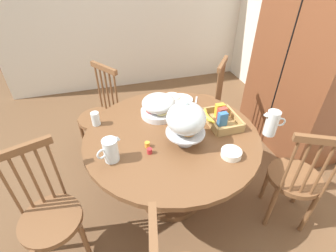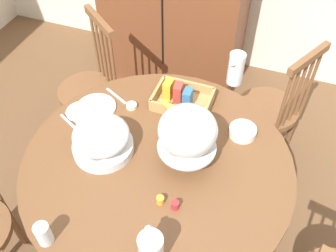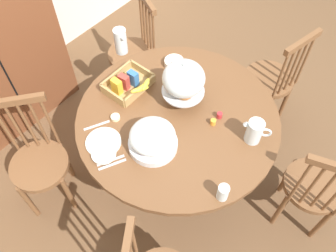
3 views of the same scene
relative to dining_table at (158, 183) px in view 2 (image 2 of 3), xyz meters
name	(u,v)px [view 2 (image 2 of 3)]	position (x,y,z in m)	size (l,w,h in m)	color
ground_plane	(169,228)	(0.04, 0.05, -0.55)	(10.00, 10.00, 0.00)	brown
dining_table	(158,183)	(0.00, 0.00, 0.00)	(1.33, 1.33, 0.74)	brown
windsor_chair_by_cabinet	(271,111)	(0.46, 0.85, -0.10)	(0.45, 0.45, 0.97)	brown
windsor_chair_facing_door	(91,90)	(-0.74, 0.62, -0.10)	(0.47, 0.47, 0.97)	brown
pastry_stand_with_dome	(188,132)	(0.13, 0.06, 0.39)	(0.28, 0.28, 0.34)	silver
fruit_platter_covered	(102,139)	(-0.28, -0.03, 0.27)	(0.30, 0.30, 0.18)	silver
orange_juice_pitcher	(151,251)	(0.16, -0.46, 0.26)	(0.11, 0.17, 0.17)	silver
milk_pitcher	(236,70)	(0.21, 0.70, 0.28)	(0.09, 0.17, 0.20)	silver
cereal_basket	(180,99)	(-0.02, 0.41, 0.23)	(0.32, 0.30, 0.12)	tan
china_plate_large	(96,107)	(-0.45, 0.23, 0.19)	(0.22, 0.22, 0.01)	white
china_plate_small	(80,111)	(-0.51, 0.16, 0.21)	(0.15, 0.15, 0.01)	white
cereal_bowl	(243,131)	(0.35, 0.31, 0.21)	(0.14, 0.14, 0.04)	white
drinking_glass	(44,234)	(-0.28, -0.54, 0.24)	(0.06, 0.06, 0.11)	silver
butter_dish	(131,106)	(-0.27, 0.30, 0.20)	(0.06, 0.06, 0.02)	beige
jam_jar_strawberry	(175,205)	(0.17, -0.21, 0.21)	(0.04, 0.04, 0.04)	#B7282D
jam_jar_apricot	(160,200)	(0.10, -0.21, 0.21)	(0.04, 0.04, 0.04)	orange
table_knife	(75,120)	(-0.51, 0.10, 0.19)	(0.17, 0.01, 0.01)	silver
dinner_fork	(70,123)	(-0.53, 0.07, 0.19)	(0.17, 0.01, 0.01)	silver
soup_spoon	(116,96)	(-0.39, 0.35, 0.19)	(0.17, 0.01, 0.01)	silver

